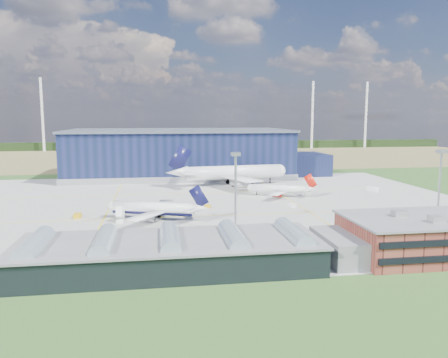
# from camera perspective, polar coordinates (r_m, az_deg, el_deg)

# --- Properties ---
(ground) EXTENTS (600.00, 600.00, 0.00)m
(ground) POSITION_cam_1_polar(r_m,az_deg,el_deg) (157.11, -4.07, -4.07)
(ground) COLOR #2F5720
(ground) RESTS_ON ground
(apron) EXTENTS (220.00, 160.00, 0.08)m
(apron) POSITION_cam_1_polar(r_m,az_deg,el_deg) (166.87, -4.35, -3.34)
(apron) COLOR #A6A5A0
(apron) RESTS_ON ground
(farmland) EXTENTS (600.00, 220.00, 0.01)m
(farmland) POSITION_cam_1_polar(r_m,az_deg,el_deg) (374.75, -6.86, 3.00)
(farmland) COLOR olive
(farmland) RESTS_ON ground
(treeline) EXTENTS (600.00, 8.00, 8.00)m
(treeline) POSITION_cam_1_polar(r_m,az_deg,el_deg) (454.19, -7.22, 4.38)
(treeline) COLOR black
(treeline) RESTS_ON ground
(hangar) EXTENTS (145.00, 62.00, 26.10)m
(hangar) POSITION_cam_1_polar(r_m,az_deg,el_deg) (249.28, -5.26, 3.14)
(hangar) COLOR #111B38
(hangar) RESTS_ON ground
(ops_building) EXTENTS (46.00, 23.00, 10.90)m
(ops_building) POSITION_cam_1_polar(r_m,az_deg,el_deg) (118.35, 26.47, -6.59)
(ops_building) COLOR maroon
(ops_building) RESTS_ON ground
(glass_concourse) EXTENTS (78.00, 23.00, 8.60)m
(glass_concourse) POSITION_cam_1_polar(r_m,az_deg,el_deg) (97.80, -4.96, -9.42)
(glass_concourse) COLOR black
(glass_concourse) RESTS_ON ground
(light_mast_center) EXTENTS (2.60, 2.60, 23.00)m
(light_mast_center) POSITION_cam_1_polar(r_m,az_deg,el_deg) (126.34, 1.51, 0.07)
(light_mast_center) COLOR #B1B3B9
(light_mast_center) RESTS_ON ground
(light_mast_east) EXTENTS (2.60, 2.60, 23.00)m
(light_mast_east) POSITION_cam_1_polar(r_m,az_deg,el_deg) (151.98, 26.40, 0.59)
(light_mast_east) COLOR #B1B3B9
(light_mast_east) RESTS_ON ground
(airliner_navy) EXTENTS (44.87, 44.42, 11.45)m
(airliner_navy) POSITION_cam_1_polar(r_m,az_deg,el_deg) (143.73, -9.26, -2.97)
(airliner_navy) COLOR white
(airliner_navy) RESTS_ON ground
(airliner_red) EXTENTS (38.94, 38.60, 9.73)m
(airliner_red) POSITION_cam_1_polar(r_m,az_deg,el_deg) (184.32, 7.15, -0.76)
(airliner_red) COLOR white
(airliner_red) RESTS_ON ground
(airliner_widebody) EXTENTS (66.18, 65.02, 19.62)m
(airliner_widebody) POSITION_cam_1_polar(r_m,az_deg,el_deg) (212.00, 1.31, 1.81)
(airliner_widebody) COLOR white
(airliner_widebody) RESTS_ON ground
(gse_tug_a) EXTENTS (2.27, 3.62, 1.49)m
(gse_tug_a) POSITION_cam_1_polar(r_m,az_deg,el_deg) (152.38, -18.59, -4.57)
(gse_tug_a) COLOR gold
(gse_tug_a) RESTS_ON ground
(gse_tug_b) EXTENTS (2.78, 3.33, 1.23)m
(gse_tug_b) POSITION_cam_1_polar(r_m,az_deg,el_deg) (159.66, -2.17, -3.63)
(gse_tug_b) COLOR gold
(gse_tug_b) RESTS_ON ground
(gse_van_a) EXTENTS (6.74, 5.11, 2.70)m
(gse_van_a) POSITION_cam_1_polar(r_m,az_deg,el_deg) (121.10, -16.54, -7.43)
(gse_van_a) COLOR white
(gse_van_a) RESTS_ON ground
(gse_cart_a) EXTENTS (2.92, 3.48, 1.29)m
(gse_cart_a) POSITION_cam_1_polar(r_m,az_deg,el_deg) (163.85, 8.88, -3.41)
(gse_cart_a) COLOR white
(gse_cart_a) RESTS_ON ground
(gse_van_b) EXTENTS (4.48, 5.33, 2.24)m
(gse_van_b) POSITION_cam_1_polar(r_m,az_deg,el_deg) (205.57, 18.85, -1.27)
(gse_van_b) COLOR white
(gse_van_b) RESTS_ON ground
(gse_cart_b) EXTENTS (3.13, 2.64, 1.15)m
(gse_cart_b) POSITION_cam_1_polar(r_m,az_deg,el_deg) (163.15, -5.26, -3.42)
(gse_cart_b) COLOR white
(gse_cart_b) RESTS_ON ground
(gse_van_c) EXTENTS (5.59, 4.27, 2.42)m
(gse_van_c) POSITION_cam_1_polar(r_m,az_deg,el_deg) (118.79, 11.53, -7.62)
(gse_van_c) COLOR white
(gse_van_c) RESTS_ON ground
(airstair) EXTENTS (2.44, 5.13, 3.17)m
(airstair) POSITION_cam_1_polar(r_m,az_deg,el_deg) (143.71, -13.39, -4.78)
(airstair) COLOR white
(airstair) RESTS_ON ground
(car_a) EXTENTS (3.25, 1.50, 1.08)m
(car_a) POSITION_cam_1_polar(r_m,az_deg,el_deg) (125.41, 20.46, -7.46)
(car_a) COLOR #99999E
(car_a) RESTS_ON ground
(car_b) EXTENTS (3.47, 1.67, 1.10)m
(car_b) POSITION_cam_1_polar(r_m,az_deg,el_deg) (118.60, -8.33, -7.90)
(car_b) COLOR #99999E
(car_b) RESTS_ON ground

